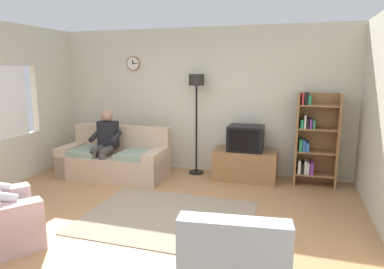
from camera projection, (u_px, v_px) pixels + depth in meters
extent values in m
plane|color=#B27F51|center=(141.00, 226.00, 4.24)|extent=(12.00, 12.00, 0.00)
cube|color=beige|center=(200.00, 100.00, 6.48)|extent=(6.20, 0.12, 2.70)
cylinder|color=olive|center=(133.00, 63.00, 6.66)|extent=(0.28, 0.03, 0.28)
cylinder|color=white|center=(133.00, 63.00, 6.65)|extent=(0.24, 0.01, 0.24)
cube|color=black|center=(133.00, 62.00, 6.63)|extent=(0.02, 0.01, 0.09)
cube|color=black|center=(135.00, 63.00, 6.63)|extent=(0.11, 0.01, 0.01)
cube|color=beige|center=(55.00, 97.00, 6.77)|extent=(0.12, 1.10, 1.20)
cube|color=tan|center=(114.00, 166.00, 6.14)|extent=(1.92, 0.88, 0.42)
cube|color=tan|center=(122.00, 138.00, 6.40)|extent=(1.90, 0.24, 0.48)
cube|color=tan|center=(157.00, 166.00, 5.90)|extent=(0.24, 0.84, 0.56)
cube|color=tan|center=(74.00, 159.00, 6.36)|extent=(0.24, 0.84, 0.56)
cube|color=gray|center=(138.00, 155.00, 5.91)|extent=(0.61, 0.69, 0.10)
cube|color=gray|center=(87.00, 151.00, 6.18)|extent=(0.61, 0.69, 0.10)
cube|color=olive|center=(245.00, 165.00, 6.02)|extent=(1.10, 0.56, 0.53)
cube|color=black|center=(247.00, 160.00, 6.26)|extent=(1.10, 0.04, 0.03)
cube|color=black|center=(246.00, 138.00, 5.91)|extent=(0.60, 0.48, 0.44)
cube|color=black|center=(244.00, 141.00, 5.68)|extent=(0.50, 0.01, 0.36)
cube|color=olive|center=(296.00, 139.00, 5.73)|extent=(0.04, 0.36, 1.55)
cube|color=olive|center=(337.00, 141.00, 5.54)|extent=(0.04, 0.36, 1.55)
cube|color=olive|center=(316.00, 138.00, 5.80)|extent=(0.64, 0.02, 1.55)
cube|color=olive|center=(314.00, 174.00, 5.75)|extent=(0.60, 0.34, 0.02)
cube|color=silver|center=(299.00, 166.00, 5.78)|extent=(0.04, 0.28, 0.22)
cube|color=black|center=(302.00, 168.00, 5.77)|extent=(0.04, 0.28, 0.17)
cube|color=silver|center=(305.00, 166.00, 5.75)|extent=(0.04, 0.28, 0.22)
cube|color=silver|center=(308.00, 167.00, 5.74)|extent=(0.03, 0.28, 0.19)
cube|color=#72338C|center=(312.00, 167.00, 5.72)|extent=(0.06, 0.28, 0.20)
cube|color=olive|center=(316.00, 151.00, 5.67)|extent=(0.60, 0.34, 0.02)
cube|color=#267F4C|center=(301.00, 144.00, 5.70)|extent=(0.05, 0.28, 0.19)
cube|color=#2D59A5|center=(304.00, 145.00, 5.69)|extent=(0.04, 0.28, 0.18)
cube|color=#2D59A5|center=(307.00, 146.00, 5.68)|extent=(0.05, 0.28, 0.15)
cube|color=olive|center=(317.00, 129.00, 5.60)|extent=(0.60, 0.34, 0.02)
cube|color=#267F4C|center=(302.00, 123.00, 5.64)|extent=(0.05, 0.28, 0.14)
cube|color=silver|center=(305.00, 121.00, 5.62)|extent=(0.03, 0.28, 0.22)
cube|color=black|center=(308.00, 123.00, 5.61)|extent=(0.04, 0.28, 0.16)
cube|color=#72338C|center=(311.00, 123.00, 5.60)|extent=(0.04, 0.28, 0.15)
cube|color=#267F4C|center=(314.00, 124.00, 5.58)|extent=(0.04, 0.28, 0.14)
cube|color=olive|center=(319.00, 105.00, 5.53)|extent=(0.60, 0.34, 0.02)
cube|color=red|center=(303.00, 99.00, 5.56)|extent=(0.03, 0.28, 0.18)
cube|color=black|center=(306.00, 98.00, 5.55)|extent=(0.05, 0.28, 0.19)
cube|color=#267F4C|center=(310.00, 100.00, 5.54)|extent=(0.05, 0.28, 0.15)
cylinder|color=black|center=(196.00, 172.00, 6.43)|extent=(0.28, 0.28, 0.03)
cylinder|color=black|center=(196.00, 129.00, 6.28)|extent=(0.04, 0.04, 1.70)
cylinder|color=black|center=(197.00, 80.00, 6.11)|extent=(0.28, 0.28, 0.20)
cube|color=beige|center=(2.00, 233.00, 3.48)|extent=(0.63, 0.77, 0.56)
cube|color=#9EADBC|center=(233.00, 253.00, 2.40)|extent=(0.82, 0.27, 0.50)
cube|color=#9EADBC|center=(200.00, 265.00, 2.90)|extent=(0.29, 0.82, 0.56)
cube|color=gray|center=(168.00, 217.00, 4.50)|extent=(2.20, 1.70, 0.01)
cube|color=black|center=(108.00, 134.00, 6.12)|extent=(0.34, 0.21, 0.48)
sphere|color=#A37A5B|center=(107.00, 115.00, 6.04)|extent=(0.22, 0.22, 0.22)
cylinder|color=#4C4742|center=(108.00, 150.00, 5.96)|extent=(0.14, 0.38, 0.13)
cylinder|color=#4C4742|center=(99.00, 149.00, 6.01)|extent=(0.14, 0.38, 0.13)
cylinder|color=#4C4742|center=(103.00, 168.00, 5.83)|extent=(0.11, 0.11, 0.52)
cylinder|color=#4C4742|center=(94.00, 167.00, 5.88)|extent=(0.11, 0.11, 0.52)
cylinder|color=black|center=(116.00, 137.00, 5.97)|extent=(0.10, 0.33, 0.20)
cylinder|color=black|center=(95.00, 136.00, 6.08)|extent=(0.10, 0.33, 0.20)
cylinder|color=#4C4742|center=(7.00, 205.00, 3.83)|extent=(0.33, 0.38, 0.13)
cylinder|color=#4C4742|center=(10.00, 210.00, 3.69)|extent=(0.33, 0.38, 0.13)
cylinder|color=#4C4742|center=(27.00, 219.00, 3.99)|extent=(0.15, 0.15, 0.40)
cylinder|color=#4C4742|center=(31.00, 224.00, 3.85)|extent=(0.15, 0.15, 0.40)
cylinder|color=silver|center=(1.00, 196.00, 3.50)|extent=(0.27, 0.32, 0.20)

